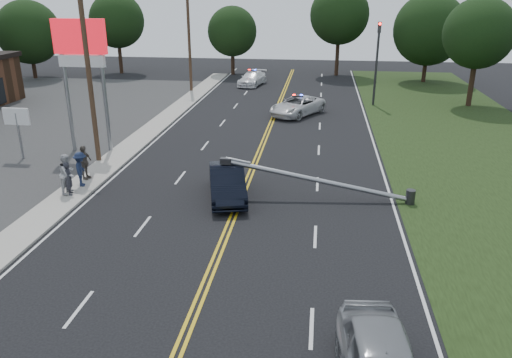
# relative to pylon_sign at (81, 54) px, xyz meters

# --- Properties ---
(ground) EXTENTS (120.00, 120.00, 0.00)m
(ground) POSITION_rel_pylon_sign_xyz_m (10.50, -14.00, -6.00)
(ground) COLOR black
(ground) RESTS_ON ground
(sidewalk) EXTENTS (1.80, 70.00, 0.12)m
(sidewalk) POSITION_rel_pylon_sign_xyz_m (2.10, -4.00, -5.94)
(sidewalk) COLOR #A29D92
(sidewalk) RESTS_ON ground
(centerline_yellow) EXTENTS (0.36, 80.00, 0.00)m
(centerline_yellow) POSITION_rel_pylon_sign_xyz_m (10.50, -4.00, -5.99)
(centerline_yellow) COLOR gold
(centerline_yellow) RESTS_ON ground
(pylon_sign) EXTENTS (3.20, 0.35, 8.00)m
(pylon_sign) POSITION_rel_pylon_sign_xyz_m (0.00, 0.00, 0.00)
(pylon_sign) COLOR gray
(pylon_sign) RESTS_ON ground
(small_sign) EXTENTS (1.60, 0.14, 3.10)m
(small_sign) POSITION_rel_pylon_sign_xyz_m (-3.50, -2.00, -3.66)
(small_sign) COLOR gray
(small_sign) RESTS_ON ground
(traffic_signal) EXTENTS (0.28, 0.41, 7.05)m
(traffic_signal) POSITION_rel_pylon_sign_xyz_m (18.80, 16.00, -1.79)
(traffic_signal) COLOR #2D2D30
(traffic_signal) RESTS_ON ground
(fallen_streetlight) EXTENTS (9.36, 0.44, 1.91)m
(fallen_streetlight) POSITION_rel_pylon_sign_xyz_m (14.69, -6.00, -5.08)
(fallen_streetlight) COLOR #2D2D30
(fallen_streetlight) RESTS_ON ground
(utility_pole_mid) EXTENTS (1.60, 0.28, 10.00)m
(utility_pole_mid) POSITION_rel_pylon_sign_xyz_m (1.30, -2.00, -0.91)
(utility_pole_mid) COLOR #382619
(utility_pole_mid) RESTS_ON ground
(utility_pole_far) EXTENTS (1.60, 0.28, 10.00)m
(utility_pole_far) POSITION_rel_pylon_sign_xyz_m (1.30, 20.00, -0.91)
(utility_pole_far) COLOR #382619
(utility_pole_far) RESTS_ON ground
(tree_4) EXTENTS (6.99, 6.99, 8.61)m
(tree_4) POSITION_rel_pylon_sign_xyz_m (-18.65, 25.70, -0.89)
(tree_4) COLOR black
(tree_4) RESTS_ON ground
(tree_5) EXTENTS (6.39, 6.39, 9.36)m
(tree_5) POSITION_rel_pylon_sign_xyz_m (-10.13, 30.45, 0.16)
(tree_5) COLOR black
(tree_5) RESTS_ON ground
(tree_6) EXTENTS (5.76, 5.76, 7.87)m
(tree_6) POSITION_rel_pylon_sign_xyz_m (3.54, 31.36, -1.01)
(tree_6) COLOR black
(tree_6) RESTS_ON ground
(tree_7) EXTENTS (6.73, 6.73, 10.27)m
(tree_7) POSITION_rel_pylon_sign_xyz_m (15.89, 32.20, 0.89)
(tree_7) COLOR black
(tree_7) RESTS_ON ground
(tree_8) EXTENTS (7.60, 7.60, 9.38)m
(tree_8) POSITION_rel_pylon_sign_xyz_m (25.39, 28.93, -0.43)
(tree_8) COLOR black
(tree_8) RESTS_ON ground
(tree_9) EXTENTS (5.89, 5.89, 9.10)m
(tree_9) POSITION_rel_pylon_sign_xyz_m (27.09, 16.80, 0.14)
(tree_9) COLOR black
(tree_9) RESTS_ON ground
(crashed_sedan) EXTENTS (2.73, 4.98, 1.56)m
(crashed_sedan) POSITION_rel_pylon_sign_xyz_m (9.83, -6.34, -5.22)
(crashed_sedan) COLOR black
(crashed_sedan) RESTS_ON ground
(emergency_a) EXTENTS (4.91, 5.94, 1.51)m
(emergency_a) POSITION_rel_pylon_sign_xyz_m (12.33, 11.39, -5.24)
(emergency_a) COLOR silver
(emergency_a) RESTS_ON ground
(emergency_b) EXTENTS (2.95, 5.22, 1.43)m
(emergency_b) POSITION_rel_pylon_sign_xyz_m (6.85, 24.29, -5.28)
(emergency_b) COLOR white
(emergency_b) RESTS_ON ground
(bystander_a) EXTENTS (0.59, 0.70, 1.64)m
(bystander_a) POSITION_rel_pylon_sign_xyz_m (2.16, -7.22, -5.06)
(bystander_a) COLOR #25252C
(bystander_a) RESTS_ON sidewalk
(bystander_b) EXTENTS (0.78, 0.99, 2.00)m
(bystander_b) POSITION_rel_pylon_sign_xyz_m (2.02, -7.04, -4.88)
(bystander_b) COLOR #ABABAF
(bystander_b) RESTS_ON sidewalk
(bystander_c) EXTENTS (1.02, 1.32, 1.80)m
(bystander_c) POSITION_rel_pylon_sign_xyz_m (2.23, -6.05, -4.98)
(bystander_c) COLOR #1B2543
(bystander_c) RESTS_ON sidewalk
(bystander_d) EXTENTS (0.68, 1.15, 1.83)m
(bystander_d) POSITION_rel_pylon_sign_xyz_m (1.95, -5.09, -4.96)
(bystander_d) COLOR #595047
(bystander_d) RESTS_ON sidewalk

